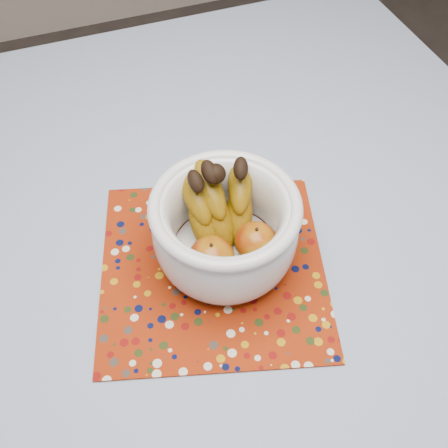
% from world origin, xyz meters
% --- Properties ---
extents(table, '(1.20, 1.20, 0.75)m').
position_xyz_m(table, '(0.00, 0.00, 0.67)').
color(table, brown).
rests_on(table, ground).
extents(tablecloth, '(1.32, 1.32, 0.01)m').
position_xyz_m(tablecloth, '(0.00, 0.00, 0.76)').
color(tablecloth, slate).
rests_on(tablecloth, table).
extents(placemat, '(0.44, 0.44, 0.00)m').
position_xyz_m(placemat, '(-0.01, -0.06, 0.76)').
color(placemat, maroon).
rests_on(placemat, tablecloth).
extents(fruit_bowl, '(0.22, 0.23, 0.17)m').
position_xyz_m(fruit_bowl, '(0.02, -0.04, 0.84)').
color(fruit_bowl, silver).
rests_on(fruit_bowl, placemat).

